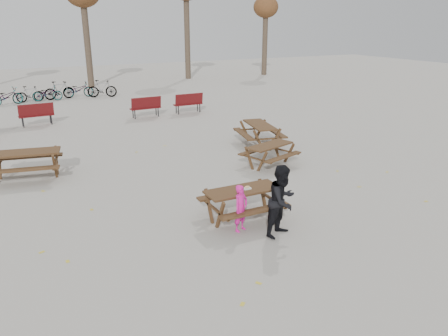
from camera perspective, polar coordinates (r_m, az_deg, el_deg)
name	(u,v)px	position (r m, az deg, el deg)	size (l,w,h in m)	color
ground	(242,219)	(10.65, 2.43, -6.66)	(80.00, 80.00, 0.00)	gray
main_picnic_table	(243,196)	(10.41, 2.48, -3.74)	(1.80, 1.45, 0.78)	#342013
food_tray	(247,188)	(10.33, 3.03, -2.69)	(0.18, 0.11, 0.04)	silver
bread_roll	(247,187)	(10.32, 3.04, -2.47)	(0.14, 0.06, 0.05)	tan
soda_bottle	(238,189)	(10.14, 1.90, -2.77)	(0.07, 0.07, 0.17)	silver
child	(241,208)	(9.88, 2.21, -5.26)	(0.40, 0.26, 1.10)	#E11C93
adult	(282,201)	(9.67, 7.64, -4.25)	(0.79, 0.62, 1.63)	black
picnic_table_east	(270,155)	(14.43, 5.97, 1.69)	(1.66, 1.34, 0.71)	#342013
picnic_table_north	(27,165)	(14.44, -24.33, 0.36)	(1.96, 1.58, 0.84)	#342013
picnic_table_far	(260,135)	(16.80, 4.66, 4.37)	(1.91, 1.54, 0.82)	#342013
park_bench_row	(94,112)	(21.44, -16.64, 7.08)	(11.19, 1.93, 1.03)	maroon
bicycle_row	(55,92)	(28.36, -21.17, 9.25)	(7.28, 1.96, 1.08)	black
fallen_leaves	(216,183)	(12.90, -1.01, -1.96)	(11.00, 11.00, 0.01)	gold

